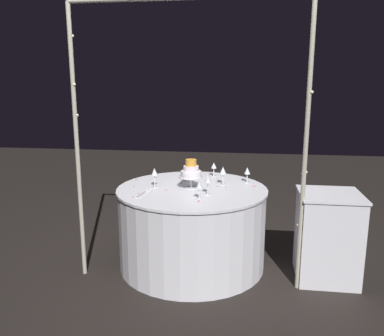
% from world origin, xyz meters
% --- Properties ---
extents(ground_plane, '(12.00, 12.00, 0.00)m').
position_xyz_m(ground_plane, '(0.00, 0.00, 0.00)').
color(ground_plane, black).
extents(decorative_arch, '(1.89, 0.06, 2.29)m').
position_xyz_m(decorative_arch, '(-0.00, 0.31, 1.47)').
color(decorative_arch, '#B7B29E').
rests_on(decorative_arch, ground).
extents(main_table, '(1.35, 1.35, 0.73)m').
position_xyz_m(main_table, '(0.00, 0.00, 0.37)').
color(main_table, white).
rests_on(main_table, ground).
extents(side_table, '(0.51, 0.51, 0.76)m').
position_xyz_m(side_table, '(-1.18, 0.10, 0.38)').
color(side_table, white).
rests_on(side_table, ground).
extents(tiered_cake, '(0.22, 0.22, 0.26)m').
position_xyz_m(tiered_cake, '(0.01, -0.00, 0.88)').
color(tiered_cake, silver).
rests_on(tiered_cake, main_table).
extents(wine_glass_0, '(0.06, 0.06, 0.15)m').
position_xyz_m(wine_glass_0, '(-0.10, 0.34, 0.84)').
color(wine_glass_0, silver).
rests_on(wine_glass_0, main_table).
extents(wine_glass_1, '(0.06, 0.06, 0.17)m').
position_xyz_m(wine_glass_1, '(-0.27, -0.16, 0.86)').
color(wine_glass_1, silver).
rests_on(wine_glass_1, main_table).
extents(wine_glass_2, '(0.06, 0.06, 0.15)m').
position_xyz_m(wine_glass_2, '(-0.49, -0.27, 0.84)').
color(wine_glass_2, silver).
rests_on(wine_glass_2, main_table).
extents(wine_glass_3, '(0.06, 0.06, 0.16)m').
position_xyz_m(wine_glass_3, '(-0.16, 0.18, 0.86)').
color(wine_glass_3, silver).
rests_on(wine_glass_3, main_table).
extents(wine_glass_4, '(0.06, 0.06, 0.18)m').
position_xyz_m(wine_glass_4, '(0.34, 0.02, 0.87)').
color(wine_glass_4, silver).
rests_on(wine_glass_4, main_table).
extents(wine_glass_5, '(0.06, 0.06, 0.17)m').
position_xyz_m(wine_glass_5, '(0.08, -0.25, 0.86)').
color(wine_glass_5, silver).
rests_on(wine_glass_5, main_table).
extents(wine_glass_6, '(0.06, 0.06, 0.14)m').
position_xyz_m(wine_glass_6, '(-0.16, -0.47, 0.84)').
color(wine_glass_6, silver).
rests_on(wine_glass_6, main_table).
extents(cake_knife, '(0.06, 0.30, 0.01)m').
position_xyz_m(cake_knife, '(0.38, 0.21, 0.74)').
color(cake_knife, silver).
rests_on(cake_knife, main_table).
extents(rose_petal_0, '(0.04, 0.03, 0.00)m').
position_xyz_m(rose_petal_0, '(0.22, 0.10, 0.74)').
color(rose_petal_0, '#EA6B84').
rests_on(rose_petal_0, main_table).
extents(rose_petal_1, '(0.04, 0.04, 0.00)m').
position_xyz_m(rose_petal_1, '(0.42, -0.35, 0.74)').
color(rose_petal_1, '#EA6B84').
rests_on(rose_petal_1, main_table).
extents(rose_petal_2, '(0.03, 0.03, 0.00)m').
position_xyz_m(rose_petal_2, '(0.53, 0.03, 0.74)').
color(rose_petal_2, '#EA6B84').
rests_on(rose_petal_2, main_table).
extents(rose_petal_3, '(0.03, 0.03, 0.00)m').
position_xyz_m(rose_petal_3, '(-0.30, -0.08, 0.74)').
color(rose_petal_3, '#EA6B84').
rests_on(rose_petal_3, main_table).
extents(rose_petal_4, '(0.02, 0.03, 0.00)m').
position_xyz_m(rose_petal_4, '(0.12, -0.16, 0.74)').
color(rose_petal_4, '#EA6B84').
rests_on(rose_petal_4, main_table).
extents(rose_petal_5, '(0.04, 0.04, 0.00)m').
position_xyz_m(rose_petal_5, '(-0.01, -0.31, 0.74)').
color(rose_petal_5, '#EA6B84').
rests_on(rose_petal_5, main_table).
extents(rose_petal_6, '(0.04, 0.03, 0.00)m').
position_xyz_m(rose_petal_6, '(-0.56, -0.13, 0.74)').
color(rose_petal_6, '#EA6B84').
rests_on(rose_petal_6, main_table).
extents(rose_petal_7, '(0.03, 0.03, 0.00)m').
position_xyz_m(rose_petal_7, '(-0.22, -0.08, 0.74)').
color(rose_petal_7, '#EA6B84').
rests_on(rose_petal_7, main_table).
extents(rose_petal_8, '(0.02, 0.03, 0.00)m').
position_xyz_m(rose_petal_8, '(0.44, 0.35, 0.74)').
color(rose_petal_8, '#EA6B84').
rests_on(rose_petal_8, main_table).
extents(rose_petal_9, '(0.04, 0.04, 0.00)m').
position_xyz_m(rose_petal_9, '(0.57, -0.21, 0.74)').
color(rose_petal_9, '#EA6B84').
rests_on(rose_petal_9, main_table).
extents(rose_petal_10, '(0.02, 0.03, 0.00)m').
position_xyz_m(rose_petal_10, '(0.43, 0.24, 0.74)').
color(rose_petal_10, '#EA6B84').
rests_on(rose_petal_10, main_table).
extents(rose_petal_11, '(0.04, 0.04, 0.00)m').
position_xyz_m(rose_petal_11, '(-0.11, 0.39, 0.74)').
color(rose_petal_11, '#EA6B84').
rests_on(rose_petal_11, main_table).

